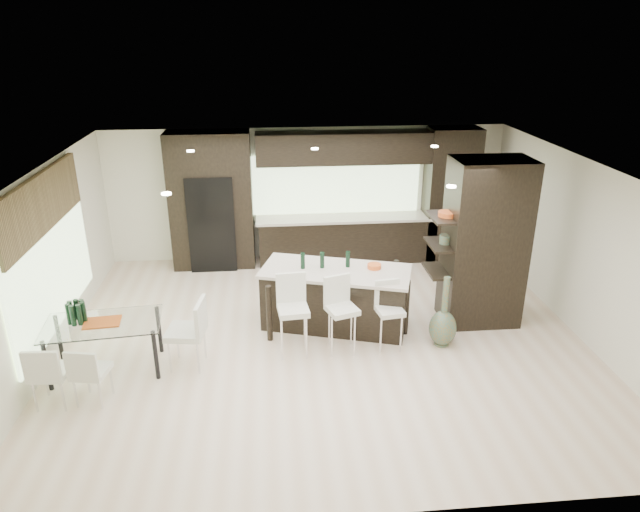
{
  "coord_description": "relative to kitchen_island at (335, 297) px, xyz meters",
  "views": [
    {
      "loc": [
        -0.78,
        -7.74,
        4.56
      ],
      "look_at": [
        0.0,
        0.6,
        1.15
      ],
      "focal_mm": 32.0,
      "sensor_mm": 36.0,
      "label": 1
    }
  ],
  "objects": [
    {
      "name": "stone_accent",
      "position": [
        -4.16,
        -0.24,
        1.76
      ],
      "size": [
        0.08,
        3.0,
        0.8
      ],
      "primitive_type": "cube",
      "color": "brown",
      "rests_on": "left_wall"
    },
    {
      "name": "kitchen_island",
      "position": [
        0.0,
        0.0,
        0.0
      ],
      "size": [
        2.53,
        1.65,
        0.97
      ],
      "primitive_type": "cube",
      "rotation": [
        0.0,
        0.0,
        -0.3
      ],
      "color": "black",
      "rests_on": "ground"
    },
    {
      "name": "refrigerator",
      "position": [
        -2.13,
        2.68,
        0.46
      ],
      "size": [
        0.9,
        0.68,
        1.9
      ],
      "primitive_type": "cube",
      "color": "black",
      "rests_on": "ground"
    },
    {
      "name": "chair_far",
      "position": [
        -3.84,
        -1.75,
        -0.07
      ],
      "size": [
        0.47,
        0.47,
        0.83
      ],
      "primitive_type": "cube",
      "rotation": [
        0.0,
        0.0,
        -0.05
      ],
      "color": "silver",
      "rests_on": "ground"
    },
    {
      "name": "ceiling_spots",
      "position": [
        -0.23,
        -0.19,
        2.19
      ],
      "size": [
        4.0,
        3.0,
        0.02
      ],
      "primitive_type": "cube",
      "color": "white",
      "rests_on": "ceiling"
    },
    {
      "name": "bench",
      "position": [
        -0.15,
        0.34,
        -0.27
      ],
      "size": [
        1.23,
        0.76,
        0.44
      ],
      "primitive_type": "cube",
      "rotation": [
        0.0,
        0.0,
        -0.29
      ],
      "color": "black",
      "rests_on": "ground"
    },
    {
      "name": "floor_vase",
      "position": [
        1.55,
        -0.79,
        0.08
      ],
      "size": [
        0.51,
        0.51,
        1.13
      ],
      "primitive_type": null,
      "rotation": [
        0.0,
        0.0,
        0.28
      ],
      "color": "#4D5B42",
      "rests_on": "ground"
    },
    {
      "name": "chair_end",
      "position": [
        -2.24,
        -1.01,
        -0.01
      ],
      "size": [
        0.58,
        0.58,
        0.95
      ],
      "primitive_type": "cube",
      "rotation": [
        0.0,
        0.0,
        1.43
      ],
      "color": "silver",
      "rests_on": "ground"
    },
    {
      "name": "partition_column",
      "position": [
        2.37,
        -0.04,
        0.86
      ],
      "size": [
        1.2,
        0.8,
        2.7
      ],
      "primitive_type": "cube",
      "color": "black",
      "rests_on": "ground"
    },
    {
      "name": "right_wall",
      "position": [
        3.77,
        -0.44,
        0.86
      ],
      "size": [
        0.02,
        7.0,
        2.7
      ],
      "primitive_type": "cube",
      "color": "white",
      "rests_on": "ground"
    },
    {
      "name": "chair_near",
      "position": [
        -3.36,
        -1.74,
        -0.1
      ],
      "size": [
        0.49,
        0.49,
        0.77
      ],
      "primitive_type": "cube",
      "rotation": [
        0.0,
        0.0,
        -0.19
      ],
      "color": "silver",
      "rests_on": "ground"
    },
    {
      "name": "window_back",
      "position": [
        0.37,
        3.02,
        1.06
      ],
      "size": [
        3.4,
        0.04,
        1.2
      ],
      "primitive_type": "cube",
      "color": "#B2D199",
      "rests_on": "back_wall"
    },
    {
      "name": "ceiling",
      "position": [
        -0.23,
        -0.44,
        2.21
      ],
      "size": [
        8.0,
        7.0,
        0.02
      ],
      "primitive_type": "cube",
      "color": "white",
      "rests_on": "ground"
    },
    {
      "name": "stool_left",
      "position": [
        -0.72,
        -0.82,
        0.01
      ],
      "size": [
        0.47,
        0.47,
        0.99
      ],
      "primitive_type": "cube",
      "rotation": [
        0.0,
        0.0,
        0.09
      ],
      "color": "silver",
      "rests_on": "ground"
    },
    {
      "name": "dining_table",
      "position": [
        -3.36,
        -1.01,
        -0.11
      ],
      "size": [
        1.63,
        1.02,
        0.75
      ],
      "primitive_type": "cube",
      "rotation": [
        0.0,
        0.0,
        0.1
      ],
      "color": "white",
      "rests_on": "ground"
    },
    {
      "name": "ground",
      "position": [
        -0.23,
        -0.44,
        -0.49
      ],
      "size": [
        8.0,
        8.0,
        0.0
      ],
      "primitive_type": "plane",
      "color": "beige",
      "rests_on": "ground"
    },
    {
      "name": "back_cabinetry",
      "position": [
        0.27,
        2.73,
        0.86
      ],
      "size": [
        6.8,
        0.68,
        2.7
      ],
      "primitive_type": "cube",
      "color": "black",
      "rests_on": "ground"
    },
    {
      "name": "stool_right",
      "position": [
        0.72,
        -0.79,
        -0.06
      ],
      "size": [
        0.43,
        0.43,
        0.85
      ],
      "primitive_type": "cube",
      "rotation": [
        0.0,
        0.0,
        0.15
      ],
      "color": "silver",
      "rests_on": "ground"
    },
    {
      "name": "stool_mid",
      "position": [
        0.0,
        -0.81,
        -0.02
      ],
      "size": [
        0.52,
        0.52,
        0.94
      ],
      "primitive_type": "cube",
      "rotation": [
        0.0,
        0.0,
        0.32
      ],
      "color": "silver",
      "rests_on": "ground"
    },
    {
      "name": "left_wall",
      "position": [
        -4.23,
        -0.44,
        0.86
      ],
      "size": [
        0.02,
        7.0,
        2.7
      ],
      "primitive_type": "cube",
      "color": "white",
      "rests_on": "ground"
    },
    {
      "name": "back_wall",
      "position": [
        -0.23,
        3.06,
        0.86
      ],
      "size": [
        8.0,
        0.02,
        2.7
      ],
      "primitive_type": "cube",
      "color": "white",
      "rests_on": "ground"
    },
    {
      "name": "window_left",
      "position": [
        -4.19,
        -0.24,
        0.86
      ],
      "size": [
        0.04,
        3.2,
        1.9
      ],
      "primitive_type": "cube",
      "color": "#B2D199",
      "rests_on": "left_wall"
    }
  ]
}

